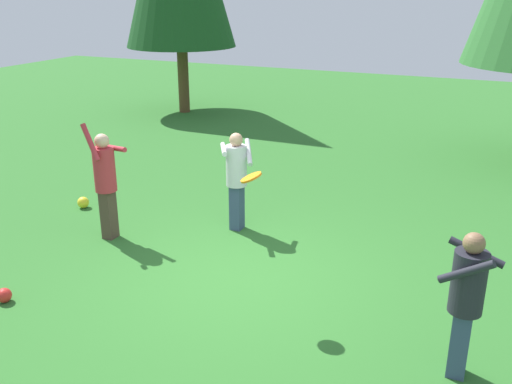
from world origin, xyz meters
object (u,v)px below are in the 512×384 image
(person_thrower, at_px, (105,177))
(person_catcher, at_px, (467,294))
(frisbee, at_px, (251,177))
(person_bystander, at_px, (236,173))
(ball_red, at_px, (4,295))
(ball_yellow, at_px, (83,202))

(person_thrower, distance_m, person_catcher, 5.64)
(frisbee, bearing_deg, person_bystander, 120.14)
(ball_red, height_order, ball_yellow, ball_yellow)
(person_catcher, distance_m, ball_red, 5.62)
(person_thrower, xyz_separation_m, frisbee, (2.94, -0.93, 0.68))
(person_thrower, height_order, person_catcher, person_thrower)
(person_catcher, distance_m, frisbee, 2.69)
(person_catcher, distance_m, person_bystander, 4.51)
(person_bystander, bearing_deg, frisbee, 0.00)
(person_bystander, distance_m, frisbee, 2.53)
(frisbee, bearing_deg, ball_red, -156.88)
(frisbee, xyz_separation_m, ball_red, (-2.94, -1.26, -1.62))
(person_bystander, height_order, frisbee, frisbee)
(person_catcher, height_order, ball_red, person_catcher)
(person_bystander, xyz_separation_m, frisbee, (1.21, -2.09, 0.74))
(frisbee, relative_size, ball_red, 1.70)
(ball_red, bearing_deg, person_bystander, 62.66)
(ball_red, relative_size, ball_yellow, 0.92)
(person_thrower, bearing_deg, person_bystander, 51.43)
(frisbee, distance_m, ball_red, 3.59)
(frisbee, relative_size, ball_yellow, 1.55)
(person_catcher, bearing_deg, person_bystander, -24.61)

